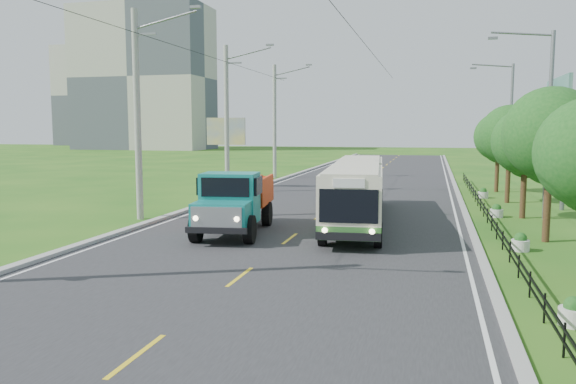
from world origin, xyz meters
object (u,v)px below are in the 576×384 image
at_px(pole_near, 138,114).
at_px(dump_truck, 235,198).
at_px(tree_fourth, 526,145).
at_px(streetlight_mid, 546,118).
at_px(planter_far, 483,194).
at_px(tree_fifth, 510,138).
at_px(planter_mid, 497,212).
at_px(billboard_right, 557,112).
at_px(pole_mid, 227,118).
at_px(tree_third, 552,139).
at_px(planter_near, 520,243).
at_px(bus, 357,187).
at_px(streetlight_far, 508,122).
at_px(planter_front, 573,313).
at_px(tree_back, 499,139).
at_px(billboard_left, 226,136).
at_px(pole_far, 275,121).

relative_size(pole_near, dump_truck, 1.55).
height_order(tree_fourth, streetlight_mid, streetlight_mid).
bearing_deg(planter_far, tree_fifth, -55.95).
height_order(streetlight_mid, planter_mid, streetlight_mid).
bearing_deg(billboard_right, pole_mid, 177.22).
height_order(tree_third, planter_mid, tree_third).
relative_size(streetlight_mid, planter_mid, 13.54).
relative_size(planter_near, bus, 0.05).
distance_m(pole_near, streetlight_far, 26.80).
xyz_separation_m(streetlight_far, planter_far, (-2.04, -6.00, -4.62)).
height_order(tree_fourth, billboard_right, billboard_right).
height_order(tree_fourth, tree_fifth, tree_fifth).
distance_m(planter_front, billboard_right, 22.88).
relative_size(pole_near, tree_back, 1.82).
bearing_deg(pole_mid, dump_truck, -68.29).
height_order(planter_near, billboard_right, billboard_right).
height_order(planter_mid, billboard_left, billboard_left).
height_order(billboard_right, dump_truck, billboard_right).
bearing_deg(tree_fifth, planter_near, -95.08).
height_order(streetlight_far, planter_front, streetlight_far).
bearing_deg(planter_front, tree_fourth, 85.55).
relative_size(tree_third, tree_back, 1.09).
xyz_separation_m(planter_far, billboard_left, (-18.10, 2.00, 3.58)).
bearing_deg(bus, tree_third, -24.59).
height_order(tree_third, tree_fifth, tree_third).
height_order(planter_front, planter_far, same).
relative_size(pole_mid, tree_fifth, 1.72).
distance_m(planter_far, billboard_left, 18.56).
xyz_separation_m(pole_near, planter_near, (16.86, -3.00, -4.81)).
distance_m(streetlight_far, dump_truck, 25.28).
bearing_deg(planter_near, streetlight_far, 84.70).
height_order(pole_mid, dump_truck, pole_mid).
xyz_separation_m(pole_mid, pole_far, (0.00, 12.00, 0.00)).
relative_size(pole_far, streetlight_far, 1.10).
xyz_separation_m(tree_fourth, tree_fifth, (0.00, 6.00, 0.27)).
xyz_separation_m(planter_near, dump_truck, (-11.18, 0.73, 1.20)).
xyz_separation_m(pole_near, planter_front, (16.86, -11.00, -4.81)).
height_order(pole_mid, bus, pole_mid).
height_order(planter_far, billboard_right, billboard_right).
distance_m(bus, dump_truck, 6.22).
relative_size(tree_fifth, bus, 0.40).
relative_size(streetlight_mid, planter_far, 13.54).
height_order(pole_near, pole_far, same).
relative_size(pole_far, tree_fifth, 1.72).
bearing_deg(dump_truck, planter_near, -10.88).
height_order(tree_back, streetlight_mid, streetlight_mid).
height_order(pole_far, bus, pole_far).
xyz_separation_m(planter_front, dump_truck, (-11.18, 8.73, 1.20)).
relative_size(tree_third, planter_front, 8.96).
bearing_deg(streetlight_mid, tree_fourth, 169.85).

